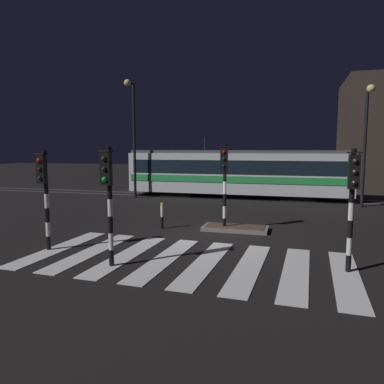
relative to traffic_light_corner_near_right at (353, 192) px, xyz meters
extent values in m
plane|color=black|center=(-4.57, 3.09, -2.21)|extent=(120.00, 120.00, 0.00)
cube|color=#59595E|center=(-4.57, 13.86, -2.20)|extent=(80.00, 0.12, 0.03)
cube|color=#59595E|center=(-4.57, 15.29, -2.20)|extent=(80.00, 0.12, 0.03)
cube|color=silver|center=(-9.06, 0.02, -2.20)|extent=(0.89, 4.66, 0.02)
cube|color=silver|center=(-7.78, -0.03, -2.20)|extent=(0.89, 4.66, 0.02)
cube|color=silver|center=(-6.50, -0.08, -2.20)|extent=(0.89, 4.66, 0.02)
cube|color=silver|center=(-5.21, -0.13, -2.20)|extent=(0.89, 4.66, 0.02)
cube|color=silver|center=(-3.93, -0.19, -2.20)|extent=(0.89, 4.66, 0.02)
cube|color=silver|center=(-2.65, -0.24, -2.20)|extent=(0.89, 4.66, 0.02)
cube|color=silver|center=(-1.37, -0.29, -2.20)|extent=(0.89, 4.66, 0.02)
cube|color=silver|center=(-0.09, -0.34, -2.20)|extent=(0.89, 4.66, 0.02)
cube|color=slate|center=(-3.78, 4.38, -2.13)|extent=(2.66, 1.21, 0.16)
cube|color=#4C382D|center=(-3.78, 4.38, -2.04)|extent=(2.39, 1.09, 0.02)
cylinder|color=black|center=(0.00, 0.09, -1.97)|extent=(0.14, 0.14, 0.48)
cylinder|color=white|center=(0.00, 0.09, -1.49)|extent=(0.14, 0.14, 0.48)
cylinder|color=black|center=(0.00, 0.09, -1.02)|extent=(0.14, 0.14, 0.48)
cylinder|color=white|center=(0.00, 0.09, -0.54)|extent=(0.14, 0.14, 0.48)
cylinder|color=black|center=(0.00, 0.09, -0.06)|extent=(0.14, 0.14, 0.48)
cylinder|color=white|center=(0.00, 0.09, 0.42)|extent=(0.14, 0.14, 0.48)
cylinder|color=black|center=(0.00, 0.09, 0.90)|extent=(0.14, 0.14, 0.48)
cube|color=black|center=(0.00, -0.08, 0.54)|extent=(0.28, 0.20, 0.90)
sphere|color=black|center=(0.00, -0.19, 0.82)|extent=(0.14, 0.14, 0.14)
sphere|color=black|center=(0.00, -0.19, 0.54)|extent=(0.14, 0.14, 0.14)
sphere|color=black|center=(0.00, -0.19, 0.26)|extent=(0.14, 0.14, 0.14)
cube|color=black|center=(0.00, -0.08, 1.03)|extent=(0.36, 0.24, 0.04)
cylinder|color=black|center=(-9.27, -0.25, -1.98)|extent=(0.14, 0.14, 0.47)
cylinder|color=white|center=(-9.27, -0.25, -1.51)|extent=(0.14, 0.14, 0.47)
cylinder|color=black|center=(-9.27, -0.25, -1.04)|extent=(0.14, 0.14, 0.47)
cylinder|color=white|center=(-9.27, -0.25, -0.56)|extent=(0.14, 0.14, 0.47)
cylinder|color=black|center=(-9.27, -0.25, -0.09)|extent=(0.14, 0.14, 0.47)
cylinder|color=white|center=(-9.27, -0.25, 0.38)|extent=(0.14, 0.14, 0.47)
cylinder|color=black|center=(-9.27, -0.25, 0.85)|extent=(0.14, 0.14, 0.47)
cube|color=black|center=(-9.27, -0.42, 0.48)|extent=(0.28, 0.20, 0.90)
sphere|color=red|center=(-9.27, -0.53, 0.76)|extent=(0.14, 0.14, 0.14)
sphere|color=black|center=(-9.27, -0.53, 0.48)|extent=(0.14, 0.14, 0.14)
sphere|color=black|center=(-9.27, -0.53, 0.20)|extent=(0.14, 0.14, 0.14)
cube|color=black|center=(-9.27, -0.42, 0.97)|extent=(0.36, 0.24, 0.04)
cylinder|color=black|center=(-6.45, -1.21, -1.97)|extent=(0.14, 0.14, 0.49)
cylinder|color=white|center=(-6.45, -1.21, -1.48)|extent=(0.14, 0.14, 0.49)
cylinder|color=black|center=(-6.45, -1.21, -1.00)|extent=(0.14, 0.14, 0.49)
cylinder|color=white|center=(-6.45, -1.21, -0.51)|extent=(0.14, 0.14, 0.49)
cylinder|color=black|center=(-6.45, -1.21, -0.03)|extent=(0.14, 0.14, 0.49)
cylinder|color=white|center=(-6.45, -1.21, 0.46)|extent=(0.14, 0.14, 0.49)
cylinder|color=black|center=(-6.45, -1.21, 0.94)|extent=(0.14, 0.14, 0.49)
cube|color=black|center=(-6.45, -1.38, 0.59)|extent=(0.28, 0.20, 0.90)
sphere|color=black|center=(-6.45, -1.49, 0.87)|extent=(0.14, 0.14, 0.14)
sphere|color=black|center=(-6.45, -1.49, 0.59)|extent=(0.14, 0.14, 0.14)
sphere|color=green|center=(-6.45, -1.49, 0.31)|extent=(0.14, 0.14, 0.14)
cube|color=black|center=(-6.45, -1.38, 1.08)|extent=(0.36, 0.24, 0.04)
cylinder|color=black|center=(-4.22, 4.27, -1.96)|extent=(0.14, 0.14, 0.51)
cylinder|color=white|center=(-4.22, 4.27, -1.46)|extent=(0.14, 0.14, 0.51)
cylinder|color=black|center=(-4.22, 4.27, -0.95)|extent=(0.14, 0.14, 0.51)
cylinder|color=white|center=(-4.22, 4.27, -0.44)|extent=(0.14, 0.14, 0.51)
cylinder|color=black|center=(-4.22, 4.27, 0.06)|extent=(0.14, 0.14, 0.51)
cylinder|color=white|center=(-4.22, 4.27, 0.57)|extent=(0.14, 0.14, 0.51)
cylinder|color=black|center=(-4.22, 4.27, 1.07)|extent=(0.14, 0.14, 0.51)
cube|color=black|center=(-4.22, 4.10, 0.73)|extent=(0.28, 0.20, 0.90)
sphere|color=red|center=(-4.22, 3.99, 1.01)|extent=(0.14, 0.14, 0.14)
sphere|color=black|center=(-4.22, 3.99, 0.73)|extent=(0.14, 0.14, 0.14)
sphere|color=black|center=(-4.22, 3.99, 0.45)|extent=(0.14, 0.14, 0.14)
cube|color=black|center=(-4.22, 4.10, 1.22)|extent=(0.36, 0.24, 0.04)
cylinder|color=black|center=(2.28, 12.41, 1.15)|extent=(0.18, 0.18, 6.72)
cylinder|color=black|center=(2.28, 11.96, 4.41)|extent=(0.10, 0.90, 0.10)
sphere|color=#F9E08C|center=(2.28, 11.51, 4.33)|extent=(0.44, 0.44, 0.44)
cylinder|color=black|center=(-11.98, 12.55, 1.64)|extent=(0.18, 0.18, 7.72)
cylinder|color=black|center=(-11.98, 12.10, 5.40)|extent=(0.10, 0.90, 0.10)
sphere|color=#F9E08C|center=(-11.98, 11.65, 5.32)|extent=(0.44, 0.44, 0.44)
cube|color=silver|center=(-5.35, 14.57, -0.51)|extent=(14.91, 2.50, 2.70)
cube|color=green|center=(-5.35, 13.30, -0.86)|extent=(14.61, 0.04, 0.44)
cube|color=green|center=(-5.35, 15.84, -0.86)|extent=(14.61, 0.04, 0.44)
cube|color=black|center=(-5.35, 13.31, -0.06)|extent=(14.17, 0.03, 0.90)
cube|color=#4C4C51|center=(-5.35, 14.57, 0.94)|extent=(14.61, 2.30, 0.20)
cylinder|color=#262628|center=(-7.58, 14.57, 1.44)|extent=(0.08, 0.08, 1.00)
cube|color=black|center=(-1.25, 14.57, -2.04)|extent=(2.20, 2.00, 0.35)
cube|color=black|center=(-9.45, 14.57, -2.04)|extent=(2.20, 2.00, 0.35)
sphere|color=#F9F2CC|center=(2.16, 14.57, -0.91)|extent=(0.24, 0.24, 0.24)
cylinder|color=black|center=(-6.81, 3.88, -1.96)|extent=(0.12, 0.12, 0.50)
cylinder|color=white|center=(-6.81, 3.88, -1.46)|extent=(0.12, 0.12, 0.50)
sphere|color=yellow|center=(-6.81, 3.88, -1.16)|extent=(0.12, 0.12, 0.12)
camera|label=1|loc=(-1.47, -10.37, 1.13)|focal=34.28mm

